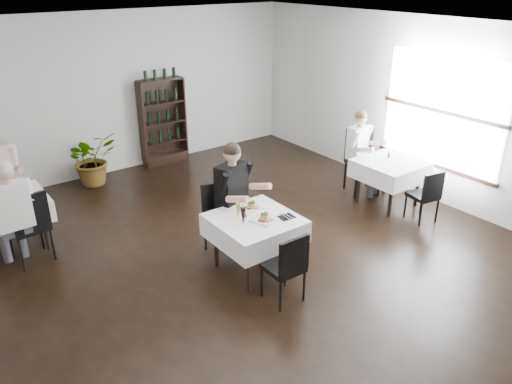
# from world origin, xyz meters

# --- Properties ---
(room_shell) EXTENTS (9.00, 9.00, 9.00)m
(room_shell) POSITION_xyz_m (0.00, 0.00, 1.50)
(room_shell) COLOR black
(room_shell) RESTS_ON ground
(window_right) EXTENTS (0.06, 2.30, 1.85)m
(window_right) POSITION_xyz_m (3.48, 0.00, 1.50)
(window_right) COLOR white
(window_right) RESTS_ON room_shell
(wine_shelf) EXTENTS (0.90, 0.28, 1.75)m
(wine_shelf) POSITION_xyz_m (0.60, 4.31, 0.85)
(wine_shelf) COLOR black
(wine_shelf) RESTS_ON ground
(main_table) EXTENTS (1.03, 1.03, 0.77)m
(main_table) POSITION_xyz_m (-0.30, 0.00, 0.62)
(main_table) COLOR black
(main_table) RESTS_ON ground
(left_table) EXTENTS (0.98, 0.98, 0.77)m
(left_table) POSITION_xyz_m (-2.70, 2.50, 0.62)
(left_table) COLOR black
(left_table) RESTS_ON ground
(right_table) EXTENTS (0.98, 0.98, 0.77)m
(right_table) POSITION_xyz_m (2.70, 0.30, 0.62)
(right_table) COLOR black
(right_table) RESTS_ON ground
(potted_tree) EXTENTS (0.99, 0.90, 0.97)m
(potted_tree) POSITION_xyz_m (-0.97, 4.11, 0.49)
(potted_tree) COLOR #2E5E20
(potted_tree) RESTS_ON ground
(main_chair_far) EXTENTS (0.54, 0.54, 1.00)m
(main_chair_far) POSITION_xyz_m (-0.39, 0.67, 0.57)
(main_chair_far) COLOR black
(main_chair_far) RESTS_ON ground
(main_chair_near) EXTENTS (0.42, 0.43, 0.91)m
(main_chair_near) POSITION_xyz_m (-0.41, -0.79, 0.52)
(main_chair_near) COLOR black
(main_chair_near) RESTS_ON ground
(left_chair_far) EXTENTS (0.47, 0.48, 0.89)m
(left_chair_far) POSITION_xyz_m (-2.70, 3.06, 0.51)
(left_chair_far) COLOR black
(left_chair_far) RESTS_ON ground
(left_chair_near) EXTENTS (0.52, 0.53, 1.05)m
(left_chair_near) POSITION_xyz_m (-2.59, 1.92, 0.60)
(left_chair_near) COLOR black
(left_chair_near) RESTS_ON ground
(right_chair_far) EXTENTS (0.67, 0.67, 1.13)m
(right_chair_far) POSITION_xyz_m (2.75, 0.98, 0.64)
(right_chair_far) COLOR black
(right_chair_far) RESTS_ON ground
(right_chair_near) EXTENTS (0.45, 0.46, 0.86)m
(right_chair_near) POSITION_xyz_m (2.66, -0.48, 0.49)
(right_chair_near) COLOR black
(right_chair_near) RESTS_ON ground
(diner_main) EXTENTS (0.68, 0.73, 1.61)m
(diner_main) POSITION_xyz_m (-0.21, 0.51, 0.93)
(diner_main) COLOR #45464D
(diner_main) RESTS_ON ground
(diner_left_near) EXTENTS (0.60, 0.61, 1.56)m
(diner_left_near) POSITION_xyz_m (-2.77, 1.87, 0.90)
(diner_left_near) COLOR #45464D
(diner_left_near) RESTS_ON ground
(diner_right_far) EXTENTS (0.61, 0.64, 1.47)m
(diner_right_far) POSITION_xyz_m (2.72, 0.95, 0.85)
(diner_right_far) COLOR #45464D
(diner_right_far) RESTS_ON ground
(plate_far) EXTENTS (0.28, 0.28, 0.08)m
(plate_far) POSITION_xyz_m (-0.17, 0.26, 0.79)
(plate_far) COLOR white
(plate_far) RESTS_ON main_table
(plate_near) EXTENTS (0.35, 0.35, 0.09)m
(plate_near) POSITION_xyz_m (-0.24, -0.13, 0.79)
(plate_near) COLOR white
(plate_near) RESTS_ON main_table
(pilsner_dark) EXTENTS (0.07, 0.07, 0.30)m
(pilsner_dark) POSITION_xyz_m (-0.53, -0.08, 0.89)
(pilsner_dark) COLOR black
(pilsner_dark) RESTS_ON main_table
(pilsner_lager) EXTENTS (0.06, 0.06, 0.26)m
(pilsner_lager) POSITION_xyz_m (-0.48, 0.10, 0.88)
(pilsner_lager) COLOR #B6802E
(pilsner_lager) RESTS_ON main_table
(coke_bottle) EXTENTS (0.05, 0.05, 0.21)m
(coke_bottle) POSITION_xyz_m (-0.44, 0.02, 0.86)
(coke_bottle) COLOR silver
(coke_bottle) RESTS_ON main_table
(napkin_cutlery) EXTENTS (0.21, 0.22, 0.02)m
(napkin_cutlery) POSITION_xyz_m (0.03, -0.23, 0.78)
(napkin_cutlery) COLOR black
(napkin_cutlery) RESTS_ON main_table
(pepper_mill) EXTENTS (0.04, 0.04, 0.09)m
(pepper_mill) POSITION_xyz_m (2.79, 0.42, 0.82)
(pepper_mill) COLOR black
(pepper_mill) RESTS_ON right_table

